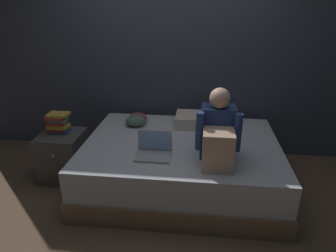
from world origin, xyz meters
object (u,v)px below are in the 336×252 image
Objects in this scene: pillow at (200,120)px; book_stack at (58,123)px; person_sitting at (218,135)px; nightstand at (64,156)px; bed at (181,164)px; laptop at (154,150)px; clothes_pile at (136,120)px.

book_stack reaches higher than pillow.
pillow is at bearing 101.13° from person_sitting.
nightstand is 1.58m from pillow.
nightstand reaches higher than bed.
bed is 0.70m from person_sitting.
pillow is at bearing 61.68° from laptop.
nightstand is at bearing -163.38° from pillow.
book_stack reaches higher than nightstand.
laptop reaches higher than nightstand.
pillow is 1.93× the size of clothes_pile.
nightstand is at bearing -152.60° from clothes_pile.
book_stack is (-1.67, 0.40, -0.13)m from person_sitting.
pillow is 0.74m from clothes_pile.
bed is 1.30m from nightstand.
nightstand is 0.95× the size of pillow.
bed is at bearing -111.83° from pillow.
person_sitting is 2.26× the size of clothes_pile.
bed is 0.58m from pillow.
nightstand is at bearing 167.73° from person_sitting.
bed is at bearing -0.36° from nightstand.
pillow is 1.56m from book_stack.
clothes_pile is at bearing -175.56° from pillow.
nightstand is 1.16m from laptop.
clothes_pile is (-0.32, 0.71, 0.00)m from laptop.
person_sitting is 1.18m from clothes_pile.
bed is 3.05× the size of person_sitting.
laptop is at bearing -18.59° from book_stack.
person_sitting reaches higher than clothes_pile.
laptop is 1.10× the size of clothes_pile.
nightstand is 0.38m from book_stack.
clothes_pile is (-0.56, 0.39, 0.32)m from bed.
bed is 6.25× the size of laptop.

